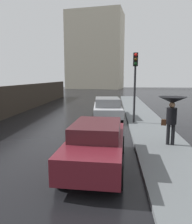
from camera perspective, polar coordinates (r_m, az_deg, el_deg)
name	(u,v)px	position (r m, az deg, el deg)	size (l,w,h in m)	color
car_maroon_mid_road	(96,143)	(6.86, 0.13, -8.33)	(1.88, 4.23, 1.40)	maroon
car_silver_far_ahead	(107,108)	(14.67, 3.00, 1.13)	(2.12, 4.49, 1.43)	#B2B5BA
pedestrian_with_umbrella_near	(172,107)	(8.87, 19.45, 1.30)	(1.07, 1.07, 1.91)	black
traffic_light	(135,75)	(12.74, 10.31, 9.72)	(0.26, 0.39, 4.03)	black
distant_tower	(95,51)	(54.62, -0.16, 15.75)	(14.20, 10.10, 18.02)	beige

